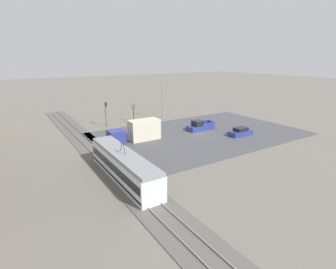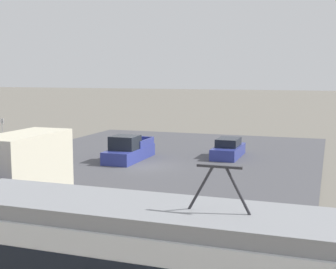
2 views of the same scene
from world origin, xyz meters
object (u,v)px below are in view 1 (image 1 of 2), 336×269
object	(u,v)px
street_tree	(134,113)
street_lamp_near_crossing	(163,97)
light_rail_tram	(124,166)
sedan_car_0	(241,132)
box_truck	(138,131)
no_parking_sign	(173,110)
pickup_truck	(200,126)
traffic_light_pole	(106,111)

from	to	relation	value
street_tree	street_lamp_near_crossing	world-z (taller)	street_lamp_near_crossing
light_rail_tram	street_tree	bearing A→B (deg)	-27.55
sedan_car_0	street_tree	world-z (taller)	street_tree
box_truck	street_lamp_near_crossing	size ratio (longest dim) A/B	1.03
no_parking_sign	street_lamp_near_crossing	bearing A→B (deg)	102.20
sedan_car_0	pickup_truck	bearing A→B (deg)	-150.40
traffic_light_pole	no_parking_sign	size ratio (longest dim) A/B	1.95
traffic_light_pole	street_tree	bearing A→B (deg)	-85.22
sedan_car_0	no_parking_sign	distance (m)	20.36
light_rail_tram	pickup_truck	xyz separation A→B (m)	(11.76, -20.99, -0.81)
no_parking_sign	pickup_truck	bearing A→B (deg)	168.83
street_lamp_near_crossing	no_parking_sign	distance (m)	4.87
sedan_car_0	traffic_light_pole	distance (m)	26.80
light_rail_tram	street_lamp_near_crossing	xyz separation A→B (m)	(24.57, -20.29, 3.36)
pickup_truck	traffic_light_pole	distance (m)	19.34
light_rail_tram	street_lamp_near_crossing	bearing A→B (deg)	-39.55
pickup_truck	no_parking_sign	distance (m)	13.82
street_tree	street_lamp_near_crossing	size ratio (longest dim) A/B	0.47
street_lamp_near_crossing	no_parking_sign	xyz separation A→B (m)	(0.73, -3.37, -3.44)
pickup_truck	street_lamp_near_crossing	distance (m)	13.49
traffic_light_pole	sedan_car_0	bearing A→B (deg)	-137.06
street_lamp_near_crossing	traffic_light_pole	bearing A→B (deg)	90.20
sedan_car_0	light_rail_tram	bearing A→B (deg)	-78.64
light_rail_tram	box_truck	distance (m)	14.36
light_rail_tram	traffic_light_pole	size ratio (longest dim) A/B	2.94
pickup_truck	sedan_car_0	bearing A→B (deg)	-150.40
traffic_light_pole	box_truck	bearing A→B (deg)	-175.14
light_rail_tram	sedan_car_0	world-z (taller)	light_rail_tram
box_truck	no_parking_sign	distance (m)	20.70
light_rail_tram	box_truck	world-z (taller)	light_rail_tram
pickup_truck	traffic_light_pole	size ratio (longest dim) A/B	1.10
box_truck	street_lamp_near_crossing	bearing A→B (deg)	-45.27
street_lamp_near_crossing	pickup_truck	bearing A→B (deg)	-176.88
pickup_truck	sedan_car_0	world-z (taller)	pickup_truck
street_tree	no_parking_sign	xyz separation A→B (m)	(0.24, -10.60, -0.32)
street_tree	no_parking_sign	world-z (taller)	street_tree
sedan_car_0	traffic_light_pole	bearing A→B (deg)	-137.06
box_truck	traffic_light_pole	bearing A→B (deg)	4.86
pickup_truck	box_truck	bearing A→B (deg)	88.48
box_truck	no_parking_sign	world-z (taller)	box_truck
pickup_truck	no_parking_sign	world-z (taller)	no_parking_sign
no_parking_sign	street_tree	bearing A→B (deg)	91.31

